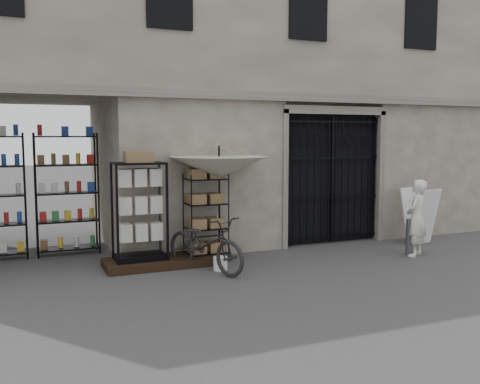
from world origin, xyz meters
name	(u,v)px	position (x,y,z in m)	size (l,w,h in m)	color
ground	(312,273)	(0.00, 0.00, 0.00)	(80.00, 80.00, 0.00)	black
main_building	(229,49)	(0.00, 4.00, 4.50)	(14.00, 4.00, 9.00)	#9E9687
shop_recess	(34,185)	(-4.50, 2.80, 1.50)	(3.00, 1.70, 3.00)	black
shop_shelving	(30,195)	(-4.55, 3.30, 1.25)	(2.70, 0.50, 2.50)	black
iron_gate	(328,177)	(1.75, 2.28, 1.50)	(2.50, 0.21, 3.00)	black
step_platform	(158,262)	(-2.40, 1.55, 0.07)	(2.00, 0.90, 0.15)	black
display_cabinet	(140,216)	(-2.73, 1.57, 0.96)	(0.94, 0.62, 1.96)	black
wire_rack	(206,218)	(-1.42, 1.64, 0.84)	(0.81, 0.63, 1.71)	black
market_umbrella	(219,161)	(-1.19, 1.52, 1.95)	(1.77, 1.80, 2.70)	black
white_bucket	(220,263)	(-1.43, 0.82, 0.12)	(0.26, 0.26, 0.25)	silver
bicycle	(206,271)	(-1.70, 0.88, 0.00)	(0.67, 1.01, 1.92)	black
steel_bollard	(409,237)	(2.60, 0.51, 0.37)	(0.14, 0.14, 0.74)	#595C60
shopkeeper	(415,256)	(2.64, 0.35, 0.00)	(0.57, 1.56, 0.37)	silver
easel_sign	(420,216)	(3.56, 1.29, 0.64)	(0.70, 0.77, 1.24)	silver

